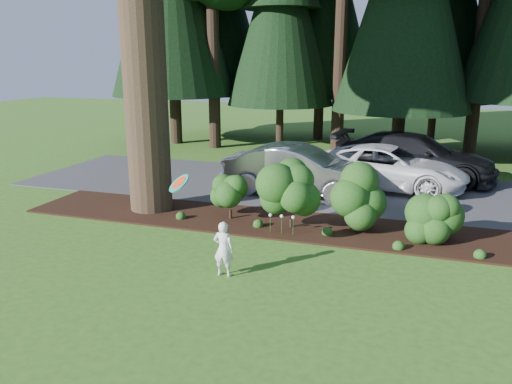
% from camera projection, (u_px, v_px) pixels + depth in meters
% --- Properties ---
extents(ground, '(80.00, 80.00, 0.00)m').
position_uv_depth(ground, '(265.00, 274.00, 10.49)').
color(ground, '#325E1A').
rests_on(ground, ground).
extents(mulch_bed, '(16.00, 2.50, 0.05)m').
position_uv_depth(mulch_bed, '(300.00, 226.00, 13.47)').
color(mulch_bed, black).
rests_on(mulch_bed, ground).
extents(driveway, '(22.00, 6.00, 0.03)m').
position_uv_depth(driveway, '(328.00, 188.00, 17.37)').
color(driveway, '#38383A').
rests_on(driveway, ground).
extents(shrub_row, '(6.53, 1.60, 1.61)m').
position_uv_depth(shrub_row, '(329.00, 201.00, 12.93)').
color(shrub_row, '#224415').
rests_on(shrub_row, ground).
extents(lily_cluster, '(0.69, 0.09, 0.57)m').
position_uv_depth(lily_cluster, '(282.00, 217.00, 12.65)').
color(lily_cluster, '#224415').
rests_on(lily_cluster, ground).
extents(car_silver_wagon, '(5.05, 2.09, 1.63)m').
position_uv_depth(car_silver_wagon, '(299.00, 170.00, 16.36)').
color(car_silver_wagon, '#A7A6AB').
rests_on(car_silver_wagon, driveway).
extents(car_white_suv, '(5.62, 3.26, 1.47)m').
position_uv_depth(car_white_suv, '(388.00, 167.00, 17.23)').
color(car_white_suv, white).
rests_on(car_white_suv, driveway).
extents(car_dark_suv, '(6.15, 3.21, 1.70)m').
position_uv_depth(car_dark_suv, '(413.00, 157.00, 18.44)').
color(car_dark_suv, black).
rests_on(car_dark_suv, driveway).
extents(child, '(0.43, 0.29, 1.18)m').
position_uv_depth(child, '(224.00, 249.00, 10.28)').
color(child, white).
rests_on(child, ground).
extents(frisbee, '(0.56, 0.46, 0.47)m').
position_uv_depth(frisbee, '(179.00, 183.00, 10.25)').
color(frisbee, teal).
rests_on(frisbee, ground).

